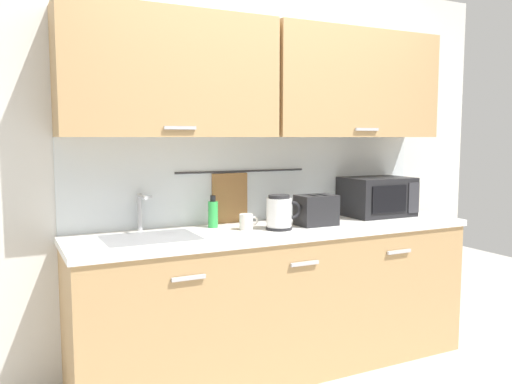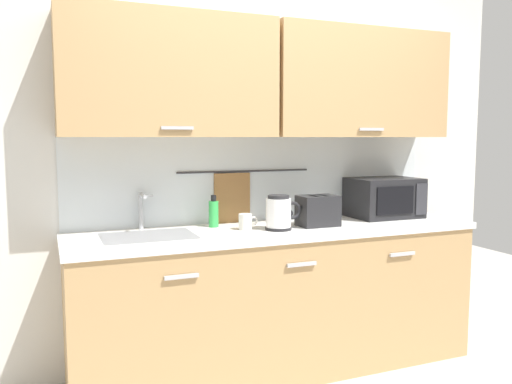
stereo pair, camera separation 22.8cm
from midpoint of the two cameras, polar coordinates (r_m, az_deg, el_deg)
counter_unit at (r=3.30m, az=0.24°, el=-11.47°), size 2.53×0.64×0.90m
back_wall_assembly at (r=3.37m, az=-1.37°, el=7.27°), size 3.70×0.41×2.50m
sink_faucet at (r=3.14m, az=-14.51°, el=-1.61°), size 0.09×0.17×0.22m
microwave at (r=3.73m, az=11.38°, el=-0.49°), size 0.46×0.35×0.27m
electric_kettle at (r=3.11m, az=0.51°, el=-2.28°), size 0.23×0.16×0.21m
dish_soap_bottle at (r=3.20m, az=-6.76°, el=-2.36°), size 0.06×0.06×0.20m
mug_near_sink at (r=3.11m, az=-3.15°, el=-3.29°), size 0.12×0.08×0.09m
toaster at (r=3.27m, az=4.63°, el=-1.98°), size 0.26×0.17×0.19m
mug_by_kettle at (r=3.42m, az=0.68°, el=-2.43°), size 0.12×0.08×0.09m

